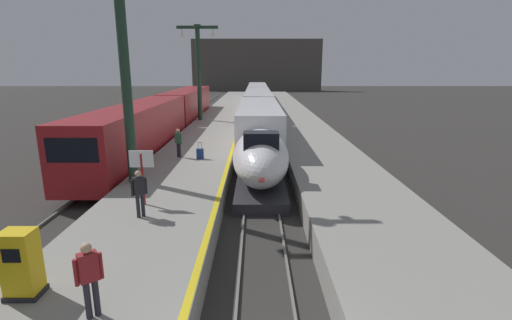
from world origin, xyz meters
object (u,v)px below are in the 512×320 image
Objects in this scene: station_column_far at (200,64)px; passenger_near_edge at (180,141)px; passenger_mid_platform at (91,274)px; ticket_machine_yellow at (24,266)px; passenger_far_waiting at (141,190)px; rolling_suitcase at (202,154)px; departure_info_board at (144,166)px; station_column_mid at (125,43)px; regional_train_adjacent at (171,114)px; highspeed_train_main at (260,106)px.

passenger_near_edge is (1.12, -16.49, -4.54)m from station_column_far.
passenger_mid_platform is 1.06× the size of ticket_machine_yellow.
rolling_suitcase is at bearing 84.57° from passenger_far_waiting.
passenger_near_edge is 1.00× the size of passenger_mid_platform.
passenger_far_waiting is 1.06× the size of ticket_machine_yellow.
ticket_machine_yellow is 0.75× the size of departure_info_board.
station_column_mid reaches higher than ticket_machine_yellow.
regional_train_adjacent is 3.98× the size of station_column_far.
station_column_mid is 21.36m from station_column_far.
regional_train_adjacent reaches higher than ticket_machine_yellow.
departure_info_board reaches higher than ticket_machine_yellow.
passenger_far_waiting is 0.80× the size of departure_info_board.
departure_info_board reaches higher than passenger_far_waiting.
departure_info_board is at bearing -86.80° from station_column_far.
regional_train_adjacent reaches higher than highspeed_train_main.
regional_train_adjacent reaches higher than rolling_suitcase.
passenger_near_edge is (3.32, -12.25, -0.09)m from regional_train_adjacent.
rolling_suitcase is at bearing -69.93° from regional_train_adjacent.
passenger_far_waiting is at bearing -69.26° from station_column_mid.
passenger_near_edge is 1.00× the size of passenger_far_waiting.
passenger_far_waiting is at bearing -86.96° from passenger_near_edge.
ticket_machine_yellow is at bearing -84.41° from regional_train_adjacent.
station_column_mid is 6.15× the size of passenger_near_edge.
regional_train_adjacent is 12.69m from passenger_near_edge.
rolling_suitcase is 0.61× the size of ticket_machine_yellow.
rolling_suitcase is 13.53m from ticket_machine_yellow.
passenger_near_edge is 1.06× the size of ticket_machine_yellow.
station_column_far is at bearing 90.00° from station_column_mid.
station_column_far reaches higher than regional_train_adjacent.
station_column_mid reaches higher than station_column_far.
station_column_mid reaches higher than departure_info_board.
passenger_mid_platform is (2.24, -31.04, -4.54)m from station_column_far.
highspeed_train_main is at bearing 77.25° from passenger_near_edge.
passenger_far_waiting is (0.48, -9.11, 0.00)m from passenger_near_edge.
passenger_far_waiting is (-4.29, -30.21, 0.09)m from highspeed_train_main.
highspeed_train_main is at bearing 84.13° from passenger_mid_platform.
station_column_mid is at bearing 110.74° from passenger_far_waiting.
passenger_far_waiting is at bearing -98.09° from highspeed_train_main.
passenger_mid_platform reaches higher than ticket_machine_yellow.
passenger_mid_platform is at bearing -85.88° from station_column_far.
regional_train_adjacent is 21.66× the size of passenger_near_edge.
passenger_near_edge is at bearing 91.71° from departure_info_board.
highspeed_train_main is 35.84m from passenger_mid_platform.
passenger_mid_platform is 14.14m from rolling_suitcase.
passenger_far_waiting is at bearing 96.59° from passenger_mid_platform.
rolling_suitcase is (-3.47, -21.54, -0.60)m from highspeed_train_main.
rolling_suitcase is 0.46× the size of departure_info_board.
highspeed_train_main is at bearing 77.20° from station_column_mid.
highspeed_train_main is 21.64m from passenger_near_edge.
station_column_mid reaches higher than highspeed_train_main.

